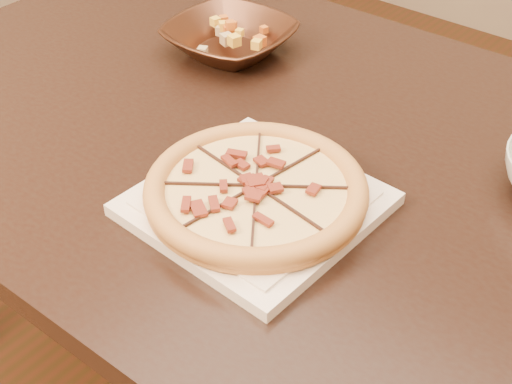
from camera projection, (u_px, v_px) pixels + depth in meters
dining_table at (273, 181)px, 1.17m from camera, size 1.45×0.95×0.75m
plate at (256, 203)px, 0.96m from camera, size 0.30×0.30×0.02m
pizza at (256, 190)px, 0.94m from camera, size 0.30×0.30×0.03m
bronze_bowl at (230, 39)px, 1.30m from camera, size 0.23×0.23×0.05m
mixed_dish at (228, 18)px, 1.27m from camera, size 0.08×0.11×0.03m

